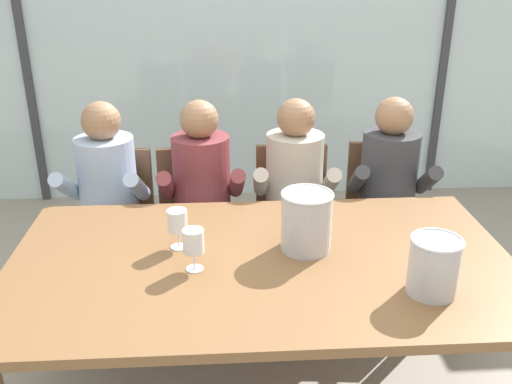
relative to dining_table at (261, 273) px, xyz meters
name	(u,v)px	position (x,y,z in m)	size (l,w,h in m)	color
ground	(250,285)	(0.00, 1.00, -0.69)	(14.00, 14.00, 0.00)	#9E9384
window_glass_panel	(239,38)	(0.00, 2.47, 0.61)	(7.27, 0.03, 2.60)	silver
window_mullion_left	(22,41)	(-1.64, 2.45, 0.61)	(0.06, 0.06, 2.60)	#38383D
window_mullion_right	(446,37)	(1.64, 2.45, 0.61)	(0.06, 0.06, 2.60)	#38383D
hillside_vineyard	(231,28)	(0.00, 5.70, 0.30)	(13.27, 2.40, 1.98)	#386633
dining_table	(261,273)	(0.00, 0.00, 0.00)	(2.07, 1.16, 0.76)	brown
chair_near_curtain	(115,214)	(-0.78, 1.01, -0.18)	(0.48, 0.48, 0.87)	brown
chair_left_of_center	(197,212)	(-0.31, 1.01, -0.18)	(0.50, 0.50, 0.87)	brown
chair_center	(292,209)	(0.26, 1.01, -0.18)	(0.45, 0.45, 0.87)	brown
chair_right_of_center	(383,206)	(0.81, 1.02, -0.18)	(0.47, 0.47, 0.87)	brown
person_pale_blue_shirt	(105,197)	(-0.79, 0.86, -0.01)	(0.48, 0.62, 1.19)	#9EB2D1
person_maroon_top	(202,195)	(-0.27, 0.86, -0.01)	(0.47, 0.62, 1.19)	brown
person_beige_jumper	(295,193)	(0.25, 0.86, -0.01)	(0.48, 0.63, 1.19)	#B7AD9E
person_charcoal_jacket	(390,190)	(0.79, 0.86, -0.01)	(0.49, 0.63, 1.19)	#38383D
ice_bucket_primary	(306,220)	(0.19, 0.08, 0.20)	(0.22, 0.22, 0.26)	#B7B7BC
ice_bucket_secondary	(434,265)	(0.61, -0.28, 0.18)	(0.19, 0.19, 0.22)	#B7B7BC
wine_glass_by_left_taster	(177,223)	(-0.34, 0.12, 0.19)	(0.08, 0.08, 0.17)	silver
wine_glass_near_bucket	(193,242)	(-0.27, -0.06, 0.19)	(0.08, 0.08, 0.17)	silver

